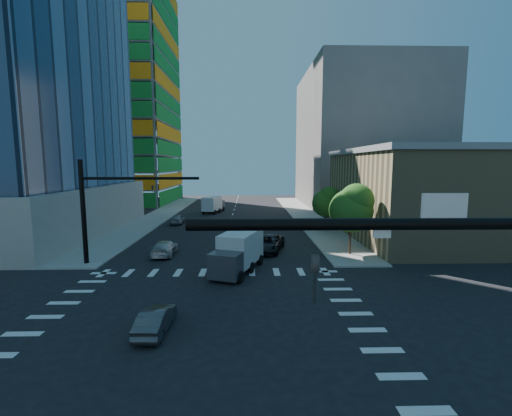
{
  "coord_description": "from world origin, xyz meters",
  "views": [
    {
      "loc": [
        2.68,
        -18.0,
        8.7
      ],
      "look_at": [
        3.3,
        8.0,
        5.4
      ],
      "focal_mm": 24.0,
      "sensor_mm": 36.0,
      "label": 1
    }
  ],
  "objects": [
    {
      "name": "ground",
      "position": [
        0.0,
        0.0,
        0.0
      ],
      "size": [
        160.0,
        160.0,
        0.0
      ],
      "primitive_type": "plane",
      "color": "black",
      "rests_on": "ground"
    },
    {
      "name": "road_markings",
      "position": [
        0.0,
        0.0,
        0.01
      ],
      "size": [
        20.0,
        20.0,
        0.01
      ],
      "primitive_type": "cube",
      "color": "silver",
      "rests_on": "ground"
    },
    {
      "name": "sidewalk_ne",
      "position": [
        12.5,
        40.0,
        0.07
      ],
      "size": [
        5.0,
        60.0,
        0.15
      ],
      "primitive_type": "cube",
      "color": "gray",
      "rests_on": "ground"
    },
    {
      "name": "sidewalk_nw",
      "position": [
        -12.5,
        40.0,
        0.07
      ],
      "size": [
        5.0,
        60.0,
        0.15
      ],
      "primitive_type": "cube",
      "color": "gray",
      "rests_on": "ground"
    },
    {
      "name": "construction_building",
      "position": [
        -27.41,
        61.93,
        24.61
      ],
      "size": [
        25.16,
        34.5,
        70.6
      ],
      "color": "slate",
      "rests_on": "ground"
    },
    {
      "name": "commercial_building",
      "position": [
        25.0,
        22.0,
        5.31
      ],
      "size": [
        20.5,
        22.5,
        10.6
      ],
      "color": "#9B855A",
      "rests_on": "ground"
    },
    {
      "name": "bg_building_ne",
      "position": [
        27.0,
        55.0,
        14.0
      ],
      "size": [
        24.0,
        30.0,
        28.0
      ],
      "primitive_type": "cube",
      "color": "#67615D",
      "rests_on": "ground"
    },
    {
      "name": "signal_mast_nw",
      "position": [
        -10.0,
        11.5,
        5.49
      ],
      "size": [
        10.2,
        0.4,
        9.0
      ],
      "color": "black",
      "rests_on": "sidewalk_nw"
    },
    {
      "name": "tree_south",
      "position": [
        12.63,
        13.9,
        4.69
      ],
      "size": [
        4.16,
        4.16,
        6.82
      ],
      "color": "#382316",
      "rests_on": "sidewalk_ne"
    },
    {
      "name": "tree_north",
      "position": [
        12.93,
        25.9,
        3.99
      ],
      "size": [
        3.54,
        3.52,
        5.78
      ],
      "color": "#382316",
      "rests_on": "sidewalk_ne"
    },
    {
      "name": "car_nb_far",
      "position": [
        4.73,
        15.84,
        0.79
      ],
      "size": [
        4.01,
        6.18,
        1.58
      ],
      "primitive_type": "imported",
      "rotation": [
        0.0,
        0.0,
        -0.26
      ],
      "color": "black",
      "rests_on": "ground"
    },
    {
      "name": "car_sb_near",
      "position": [
        -5.39,
        14.6,
        0.7
      ],
      "size": [
        2.08,
        4.87,
        1.4
      ],
      "primitive_type": "imported",
      "rotation": [
        0.0,
        0.0,
        3.17
      ],
      "color": "silver",
      "rests_on": "ground"
    },
    {
      "name": "car_sb_mid",
      "position": [
        -7.76,
        32.3,
        0.72
      ],
      "size": [
        1.83,
        4.25,
        1.43
      ],
      "primitive_type": "imported",
      "rotation": [
        0.0,
        0.0,
        3.18
      ],
      "color": "#919398",
      "rests_on": "ground"
    },
    {
      "name": "car_sb_cross",
      "position": [
        -2.17,
        -0.83,
        0.64
      ],
      "size": [
        1.48,
        3.91,
        1.27
      ],
      "primitive_type": "imported",
      "rotation": [
        0.0,
        0.0,
        3.11
      ],
      "color": "#414145",
      "rests_on": "ground"
    },
    {
      "name": "box_truck_near",
      "position": [
        1.78,
        8.99,
        1.41
      ],
      "size": [
        4.45,
        6.58,
        3.18
      ],
      "rotation": [
        0.0,
        0.0,
        -0.34
      ],
      "color": "black",
      "rests_on": "ground"
    },
    {
      "name": "box_truck_far",
      "position": [
        -3.55,
        44.38,
        1.31
      ],
      "size": [
        3.83,
        6.09,
        2.97
      ],
      "rotation": [
        0.0,
        0.0,
        2.87
      ],
      "color": "black",
      "rests_on": "ground"
    }
  ]
}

